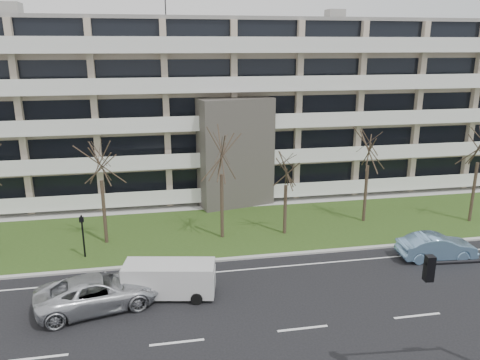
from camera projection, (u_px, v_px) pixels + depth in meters
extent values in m
plane|color=black|center=(303.00, 329.00, 22.43)|extent=(160.00, 160.00, 0.00)
cube|color=#294517|center=(249.00, 228.00, 34.70)|extent=(90.00, 10.00, 0.06)
cube|color=#B2B2AD|center=(264.00, 256.00, 29.97)|extent=(90.00, 0.35, 0.12)
cube|color=#B2B2AD|center=(236.00, 204.00, 39.89)|extent=(90.00, 2.00, 0.08)
cube|color=white|center=(270.00, 267.00, 28.56)|extent=(90.00, 0.12, 0.01)
cube|color=#BAA990|center=(223.00, 106.00, 44.42)|extent=(60.00, 12.00, 15.00)
cube|color=gray|center=(222.00, 21.00, 42.29)|extent=(60.50, 12.50, 0.30)
cube|color=#4C4742|center=(236.00, 153.00, 38.64)|extent=(6.39, 3.69, 9.00)
cube|color=black|center=(236.00, 182.00, 39.15)|extent=(4.92, 1.19, 3.50)
cube|color=gray|center=(8.00, 10.00, 38.92)|extent=(2.00, 2.00, 1.20)
cube|color=black|center=(234.00, 178.00, 40.24)|extent=(58.00, 0.10, 1.80)
cube|color=white|center=(235.00, 197.00, 40.01)|extent=(58.00, 1.40, 0.22)
cube|color=white|center=(236.00, 192.00, 39.23)|extent=(58.00, 0.08, 1.00)
cube|color=black|center=(233.00, 143.00, 39.40)|extent=(58.00, 0.10, 1.80)
cube|color=white|center=(235.00, 163.00, 39.18)|extent=(58.00, 1.40, 0.22)
cube|color=white|center=(236.00, 157.00, 38.40)|extent=(58.00, 0.08, 1.00)
cube|color=black|center=(233.00, 108.00, 38.57)|extent=(58.00, 0.10, 1.80)
cube|color=white|center=(235.00, 127.00, 38.34)|extent=(58.00, 1.40, 0.22)
cube|color=white|center=(236.00, 121.00, 37.56)|extent=(58.00, 0.08, 1.00)
cube|color=black|center=(233.00, 70.00, 37.73)|extent=(58.00, 0.10, 1.80)
cube|color=white|center=(235.00, 90.00, 37.51)|extent=(58.00, 1.40, 0.22)
cube|color=white|center=(236.00, 83.00, 36.73)|extent=(58.00, 0.08, 1.00)
cube|color=black|center=(233.00, 32.00, 36.90)|extent=(58.00, 0.10, 1.80)
cube|color=white|center=(235.00, 51.00, 36.67)|extent=(58.00, 1.40, 0.22)
cube|color=white|center=(236.00, 43.00, 35.89)|extent=(58.00, 0.08, 1.00)
imported|color=silver|center=(98.00, 292.00, 24.05)|extent=(6.68, 4.19, 1.72)
imported|color=#7AA7D4|center=(436.00, 247.00, 29.59)|extent=(4.96, 2.03, 1.60)
cube|color=silver|center=(170.00, 278.00, 25.12)|extent=(5.08, 2.66, 1.70)
cube|color=black|center=(169.00, 270.00, 24.98)|extent=(4.71, 2.46, 0.63)
cube|color=silver|center=(212.00, 280.00, 25.15)|extent=(0.62, 1.73, 1.07)
cylinder|color=black|center=(139.00, 299.00, 24.46)|extent=(0.66, 0.34, 0.63)
cylinder|color=black|center=(145.00, 282.00, 26.18)|extent=(0.66, 0.34, 0.63)
cylinder|color=black|center=(197.00, 299.00, 24.46)|extent=(0.66, 0.34, 0.63)
cylinder|color=black|center=(200.00, 282.00, 26.18)|extent=(0.66, 0.34, 0.63)
cube|color=black|center=(429.00, 268.00, 16.72)|extent=(0.33, 0.33, 0.96)
sphere|color=red|center=(430.00, 261.00, 16.64)|extent=(0.19, 0.19, 0.19)
sphere|color=orange|center=(429.00, 268.00, 16.72)|extent=(0.19, 0.19, 0.19)
sphere|color=green|center=(428.00, 276.00, 16.81)|extent=(0.19, 0.19, 0.19)
cylinder|color=black|center=(83.00, 237.00, 29.52)|extent=(0.12, 0.12, 2.88)
cube|color=black|center=(81.00, 220.00, 29.20)|extent=(0.27, 0.22, 0.31)
sphere|color=red|center=(81.00, 220.00, 29.20)|extent=(0.13, 0.13, 0.13)
cylinder|color=#382B21|center=(104.00, 212.00, 31.50)|extent=(0.24, 0.24, 4.47)
cylinder|color=#382B21|center=(222.00, 207.00, 32.36)|extent=(0.24, 0.24, 4.64)
cylinder|color=#382B21|center=(285.00, 210.00, 33.17)|extent=(0.24, 0.24, 3.65)
cylinder|color=#382B21|center=(365.00, 194.00, 35.45)|extent=(0.24, 0.24, 4.44)
cylinder|color=#382B21|center=(473.00, 192.00, 35.40)|extent=(0.24, 0.24, 4.67)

